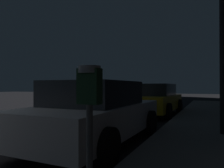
# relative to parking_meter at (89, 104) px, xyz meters

# --- Properties ---
(parking_meter) EXTENTS (0.19, 0.19, 1.33)m
(parking_meter) POSITION_rel_parking_meter_xyz_m (0.00, 0.00, 0.00)
(parking_meter) COLOR #59595B
(parking_meter) RESTS_ON sidewalk
(car_white) EXTENTS (2.10, 4.29, 1.43)m
(car_white) POSITION_rel_parking_meter_xyz_m (-1.49, 2.92, -0.45)
(car_white) COLOR silver
(car_white) RESTS_ON ground
(car_yellow_cab) EXTENTS (2.25, 4.33, 1.43)m
(car_yellow_cab) POSITION_rel_parking_meter_xyz_m (-1.49, 8.59, -0.44)
(car_yellow_cab) COLOR gold
(car_yellow_cab) RESTS_ON ground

